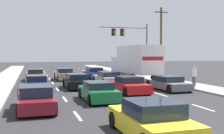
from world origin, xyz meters
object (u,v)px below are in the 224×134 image
object	(u,v)px
utility_pole_mid	(161,41)
car_red	(129,85)
car_blue	(94,73)
box_truck	(135,61)
car_tan	(64,75)
car_black	(76,82)
traffic_signal_mast	(128,37)
car_orange	(35,75)
car_green	(98,92)
pedestrian_mid_block	(194,76)
car_gray	(168,83)
car_silver	(108,78)
car_yellow	(151,120)
car_navy	(37,83)
car_maroon	(36,99)

from	to	relation	value
utility_pole_mid	car_red	bearing A→B (deg)	-125.06
car_blue	box_truck	size ratio (longest dim) A/B	0.48
car_blue	car_tan	bearing A→B (deg)	-162.84
car_black	traffic_signal_mast	bearing A→B (deg)	53.24
car_orange	box_truck	bearing A→B (deg)	-20.48
car_green	car_orange	bearing A→B (deg)	103.78
car_green	car_blue	xyz separation A→B (m)	(3.33, 15.62, 0.03)
traffic_signal_mast	pedestrian_mid_block	distance (m)	14.91
car_gray	pedestrian_mid_block	distance (m)	3.15
car_gray	traffic_signal_mast	size ratio (longest dim) A/B	0.66
car_black	traffic_signal_mast	world-z (taller)	traffic_signal_mast
car_green	car_gray	world-z (taller)	car_green
car_orange	box_truck	size ratio (longest dim) A/B	0.47
car_silver	utility_pole_mid	size ratio (longest dim) A/B	0.51
car_yellow	car_gray	distance (m)	13.00
car_tan	car_black	size ratio (longest dim) A/B	1.05
car_red	car_tan	bearing A→B (deg)	106.26
traffic_signal_mast	pedestrian_mid_block	xyz separation A→B (m)	(0.91, -14.29, -4.17)
car_navy	car_maroon	distance (m)	8.12
car_tan	car_gray	distance (m)	13.11
car_orange	car_navy	xyz separation A→B (m)	(-0.00, -8.13, -0.03)
car_maroon	pedestrian_mid_block	size ratio (longest dim) A/B	2.66
car_maroon	pedestrian_mid_block	world-z (taller)	pedestrian_mid_block
car_green	pedestrian_mid_block	size ratio (longest dim) A/B	2.36
car_orange	pedestrian_mid_block	xyz separation A→B (m)	(13.17, -10.21, 0.41)
car_red	pedestrian_mid_block	size ratio (longest dim) A/B	2.48
car_orange	utility_pole_mid	size ratio (longest dim) A/B	0.48
car_orange	car_tan	world-z (taller)	car_tan
car_red	utility_pole_mid	bearing A→B (deg)	54.94
car_orange	car_blue	size ratio (longest dim) A/B	0.99
box_truck	car_yellow	bearing A→B (deg)	-109.65
car_red	car_gray	world-z (taller)	car_red
car_red	car_gray	xyz separation A→B (m)	(3.58, 0.70, -0.03)
car_green	car_yellow	xyz separation A→B (m)	(-0.01, -7.78, 0.03)
car_tan	car_yellow	xyz separation A→B (m)	(0.38, -22.26, -0.00)
car_silver	box_truck	size ratio (longest dim) A/B	0.50
car_blue	car_yellow	bearing A→B (deg)	-98.12
car_gray	car_tan	bearing A→B (deg)	122.35
car_orange	traffic_signal_mast	bearing A→B (deg)	18.40
car_gray	car_red	bearing A→B (deg)	-168.95
car_gray	traffic_signal_mast	distance (m)	15.99
car_navy	car_yellow	size ratio (longest dim) A/B	0.97
car_blue	traffic_signal_mast	world-z (taller)	traffic_signal_mast
car_red	car_yellow	bearing A→B (deg)	-106.22
car_maroon	traffic_signal_mast	xyz separation A→B (m)	(12.48, 20.33, 4.58)
car_black	car_blue	world-z (taller)	car_blue
car_black	car_silver	size ratio (longest dim) A/B	0.95
car_orange	car_green	distance (m)	14.92
car_orange	pedestrian_mid_block	world-z (taller)	pedestrian_mid_block
car_yellow	car_black	bearing A→B (deg)	91.28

